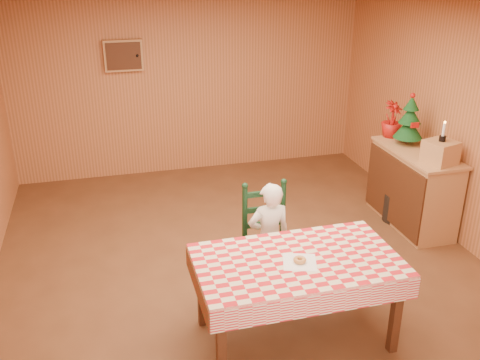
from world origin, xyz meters
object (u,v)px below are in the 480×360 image
seated_child (269,238)px  christmas_tree (409,121)px  shelf_unit (412,188)px  ladder_chair (267,241)px  crate (440,152)px  storage_bin (398,207)px  dining_table (297,268)px

seated_child → christmas_tree: size_ratio=1.81×
shelf_unit → christmas_tree: 0.79m
ladder_chair → christmas_tree: christmas_tree is taller
crate → storage_bin: size_ratio=0.86×
dining_table → storage_bin: 2.66m
seated_child → shelf_unit: size_ratio=0.91×
ladder_chair → shelf_unit: 2.23m
seated_child → christmas_tree: 2.46m
ladder_chair → crate: 2.19m
seated_child → storage_bin: size_ratio=3.24×
christmas_tree → seated_child: bearing=-151.4°
ladder_chair → seated_child: 0.08m
dining_table → christmas_tree: bearing=41.9°
ladder_chair → crate: bearing=11.6°
dining_table → christmas_tree: 2.84m
ladder_chair → shelf_unit: size_ratio=0.87×
dining_table → crate: crate is taller
crate → storage_bin: (-0.11, 0.50, -0.88)m
ladder_chair → seated_child: (-0.00, -0.06, 0.06)m
crate → christmas_tree: size_ratio=0.48×
dining_table → shelf_unit: (2.07, 1.61, -0.22)m
seated_child → shelf_unit: 2.25m
dining_table → ladder_chair: size_ratio=1.53×
dining_table → crate: 2.44m
dining_table → seated_child: bearing=90.0°
crate → shelf_unit: bearing=91.2°
dining_table → ladder_chair: 0.81m
shelf_unit → storage_bin: size_ratio=3.57×
shelf_unit → crate: crate is taller
shelf_unit → storage_bin: bearing=135.8°
crate → seated_child: bearing=-166.9°
dining_table → christmas_tree: (2.08, 1.86, 0.52)m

